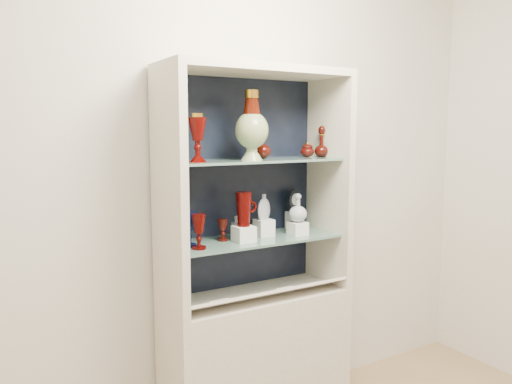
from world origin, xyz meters
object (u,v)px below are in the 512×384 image
cameo_medallion (294,200)px  ruby_goblet_small (223,230)px  ruby_goblet_tall (199,232)px  lidded_bowl (307,149)px  pedestal_lamp_left (170,138)px  ruby_pitcher (244,209)px  enamel_urn (252,125)px  flat_flask (264,206)px  clear_square_bottle (236,227)px  ruby_decanter_a (262,136)px  pedestal_lamp_right (198,138)px  ruby_decanter_b (322,141)px  clear_round_decanter (298,208)px  cobalt_goblet (189,229)px

cameo_medallion → ruby_goblet_small: bearing=166.5°
ruby_goblet_tall → lidded_bowl: bearing=7.9°
pedestal_lamp_left → ruby_pitcher: size_ratio=1.26×
ruby_goblet_small → ruby_goblet_tall: bearing=-150.3°
enamel_urn → flat_flask: 0.46m
ruby_pitcher → clear_square_bottle: (0.01, 0.09, -0.11)m
ruby_decanter_a → ruby_goblet_small: ruby_decanter_a is taller
ruby_decanter_a → ruby_pitcher: 0.41m
pedestal_lamp_right → ruby_decanter_b: size_ratio=1.24×
pedestal_lamp_left → ruby_decanter_a: (0.51, -0.02, 0.01)m
ruby_goblet_small → clear_square_bottle: bearing=14.3°
enamel_urn → ruby_decanter_b: bearing=6.0°
ruby_decanter_a → clear_round_decanter: ruby_decanter_a is taller
pedestal_lamp_left → cobalt_goblet: (0.07, -0.05, -0.45)m
cameo_medallion → clear_round_decanter: bearing=-140.1°
ruby_goblet_small → ruby_pitcher: bearing=-38.1°
pedestal_lamp_right → ruby_pitcher: bearing=5.3°
pedestal_lamp_left → lidded_bowl: bearing=-1.7°
ruby_goblet_tall → flat_flask: size_ratio=1.19×
ruby_decanter_b → clear_round_decanter: 0.41m
cobalt_goblet → ruby_goblet_small: (0.20, 0.03, -0.03)m
pedestal_lamp_left → ruby_goblet_small: 0.55m
ruby_decanter_b → clear_square_bottle: 0.69m
ruby_goblet_tall → pedestal_lamp_right: bearing=63.7°
ruby_pitcher → cameo_medallion: (0.41, 0.14, -0.00)m
ruby_decanter_b → ruby_decanter_a: bearing=174.2°
pedestal_lamp_right → ruby_goblet_tall: (-0.01, -0.01, -0.45)m
pedestal_lamp_right → ruby_goblet_small: pedestal_lamp_right is taller
ruby_decanter_a → cobalt_goblet: ruby_decanter_a is taller
lidded_bowl → ruby_pitcher: bearing=-171.8°
pedestal_lamp_right → enamel_urn: enamel_urn is taller
cobalt_goblet → flat_flask: size_ratio=1.21×
lidded_bowl → clear_square_bottle: (-0.44, 0.03, -0.40)m
lidded_bowl → clear_round_decanter: lidded_bowl is taller
lidded_bowl → ruby_goblet_small: lidded_bowl is taller
ruby_decanter_b → ruby_pitcher: 0.63m
flat_flask → lidded_bowl: bearing=-21.9°
cobalt_goblet → ruby_goblet_small: size_ratio=1.52×
ruby_decanter_a → ruby_goblet_tall: bearing=-165.9°
ruby_goblet_tall → clear_square_bottle: 0.30m
clear_square_bottle → cobalt_goblet: bearing=-169.8°
cobalt_goblet → clear_round_decanter: (0.62, -0.04, 0.06)m
pedestal_lamp_left → ruby_goblet_tall: size_ratio=1.32×
ruby_pitcher → ruby_goblet_small: bearing=147.4°
ruby_decanter_a → clear_square_bottle: ruby_decanter_a is taller
pedestal_lamp_left → flat_flask: size_ratio=1.58×
cobalt_goblet → ruby_goblet_small: bearing=8.3°
ruby_decanter_a → flat_flask: bearing=-52.7°
cobalt_goblet → ruby_pitcher: bearing=-7.9°
pedestal_lamp_left → clear_round_decanter: 0.80m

